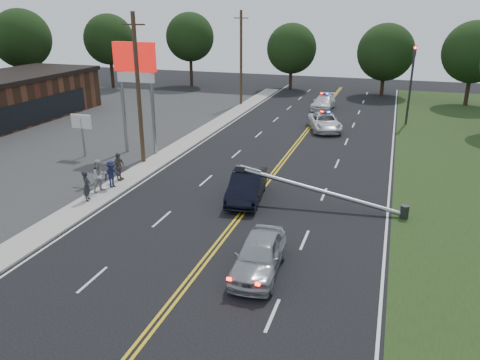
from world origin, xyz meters
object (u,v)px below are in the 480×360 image
(emergency_b, at_px, (324,102))
(bystander_a, at_px, (87,186))
(bystander_b, at_px, (100,176))
(pylon_sign, at_px, (135,71))
(traffic_signal, at_px, (411,78))
(bystander_d, at_px, (118,167))
(small_sign, at_px, (82,125))
(utility_pole_mid, at_px, (138,90))
(emergency_a, at_px, (325,122))
(crashed_sedan, at_px, (247,186))
(utility_pole_far, at_px, (241,58))
(fallen_streetlight, at_px, (329,193))
(bystander_c, at_px, (112,174))
(waiting_sedan, at_px, (259,255))

(emergency_b, xyz_separation_m, bystander_a, (-8.53, -29.89, 0.26))
(bystander_b, bearing_deg, pylon_sign, 34.43)
(traffic_signal, relative_size, bystander_d, 4.00)
(small_sign, xyz_separation_m, utility_pole_mid, (4.80, 0.00, 2.75))
(emergency_a, bearing_deg, crashed_sedan, -114.66)
(utility_pole_far, height_order, crashed_sedan, utility_pole_far)
(pylon_sign, xyz_separation_m, bystander_b, (1.79, -7.86, -4.92))
(fallen_streetlight, bearing_deg, pylon_sign, 157.78)
(utility_pole_far, relative_size, bystander_c, 6.11)
(fallen_streetlight, height_order, bystander_a, fallen_streetlight)
(emergency_b, height_order, bystander_b, bystander_b)
(emergency_b, relative_size, bystander_d, 2.84)
(small_sign, xyz_separation_m, crashed_sedan, (13.64, -4.05, -1.53))
(bystander_b, bearing_deg, bystander_c, 4.42)
(small_sign, distance_m, crashed_sedan, 14.31)
(utility_pole_far, xyz_separation_m, bystander_c, (0.74, -27.05, -4.15))
(crashed_sedan, xyz_separation_m, emergency_b, (0.28, 26.68, -0.07))
(utility_pole_far, distance_m, emergency_b, 10.13)
(fallen_streetlight, bearing_deg, small_sign, 167.60)
(traffic_signal, distance_m, bystander_b, 29.46)
(emergency_a, height_order, bystander_c, bystander_c)
(crashed_sedan, distance_m, bystander_b, 8.54)
(small_sign, height_order, traffic_signal, traffic_signal)
(pylon_sign, bearing_deg, bystander_c, -73.83)
(utility_pole_mid, distance_m, emergency_a, 17.58)
(fallen_streetlight, distance_m, bystander_d, 12.91)
(emergency_b, xyz_separation_m, bystander_b, (-8.62, -28.48, 0.35))
(small_sign, bearing_deg, waiting_sedan, -34.58)
(pylon_sign, height_order, emergency_b, pylon_sign)
(pylon_sign, bearing_deg, bystander_b, -77.14)
(utility_pole_mid, bearing_deg, utility_pole_far, 90.00)
(pylon_sign, height_order, emergency_a, pylon_sign)
(emergency_a, height_order, emergency_b, emergency_b)
(traffic_signal, bearing_deg, utility_pole_mid, -134.20)
(traffic_signal, relative_size, crashed_sedan, 1.45)
(bystander_c, height_order, bystander_d, bystander_d)
(bystander_a, bearing_deg, utility_pole_far, -22.25)
(pylon_sign, xyz_separation_m, emergency_a, (11.90, 11.33, -5.27))
(utility_pole_mid, bearing_deg, fallen_streetlight, -16.64)
(traffic_signal, bearing_deg, waiting_sedan, -101.32)
(pylon_sign, relative_size, emergency_b, 1.60)
(traffic_signal, xyz_separation_m, bystander_b, (-17.01, -23.86, -3.12))
(fallen_streetlight, relative_size, bystander_b, 4.87)
(utility_pole_far, bearing_deg, utility_pole_mid, -90.00)
(bystander_b, height_order, bystander_d, bystander_b)
(fallen_streetlight, xyz_separation_m, utility_pole_mid, (-13.39, 4.00, 4.17))
(bystander_b, distance_m, bystander_d, 2.00)
(utility_pole_mid, bearing_deg, waiting_sedan, -44.24)
(fallen_streetlight, xyz_separation_m, emergency_b, (-4.27, 26.62, -0.19))
(emergency_b, bearing_deg, bystander_a, -103.08)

